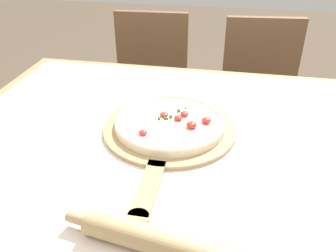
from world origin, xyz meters
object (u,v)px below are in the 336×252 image
object	(u,v)px
chair_left	(150,87)
chair_right	(259,96)
pizza	(170,122)
rolling_pin	(171,245)
pizza_peel	(169,131)

from	to	relation	value
chair_left	chair_right	size ratio (longest dim) A/B	1.00
pizza	rolling_pin	bearing A→B (deg)	-79.28
rolling_pin	chair_left	xyz separation A→B (m)	(-0.34, 1.25, -0.29)
pizza_peel	chair_right	xyz separation A→B (m)	(0.31, 0.84, -0.27)
pizza_peel	pizza	bearing A→B (deg)	88.48
pizza_peel	chair_right	distance (m)	0.93
pizza_peel	rolling_pin	distance (m)	0.42
pizza_peel	rolling_pin	size ratio (longest dim) A/B	1.33
rolling_pin	chair_left	distance (m)	1.33
pizza	chair_right	world-z (taller)	chair_right
chair_left	rolling_pin	bearing A→B (deg)	-78.07
pizza_peel	chair_right	size ratio (longest dim) A/B	0.65
pizza	rolling_pin	xyz separation A→B (m)	(0.08, -0.43, 0.00)
chair_left	chair_right	distance (m)	0.57
pizza_peel	rolling_pin	world-z (taller)	rolling_pin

